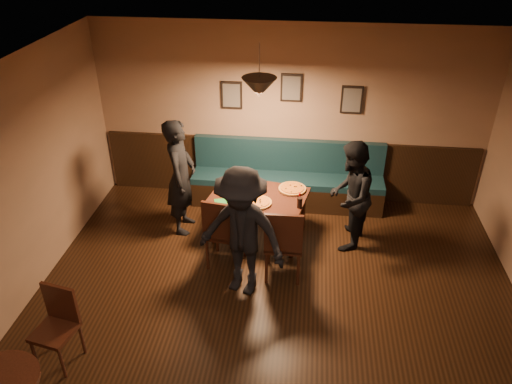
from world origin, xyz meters
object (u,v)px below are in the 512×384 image
at_px(chair_near_right, 284,241).
at_px(soda_glass, 300,203).
at_px(booth_bench, 287,176).
at_px(diner_left, 181,177).
at_px(diner_right, 350,196).
at_px(dining_table, 259,216).
at_px(cafe_chair_far, 54,330).
at_px(chair_near_left, 226,230).
at_px(tabasco_bottle, 300,195).
at_px(diner_front, 242,233).

distance_m(chair_near_right, soda_glass, 0.62).
distance_m(booth_bench, diner_left, 1.74).
bearing_deg(booth_bench, chair_near_right, -88.11).
xyz_separation_m(diner_left, diner_right, (2.37, -0.13, -0.08)).
relative_size(dining_table, cafe_chair_far, 1.46).
height_order(chair_near_left, diner_left, diner_left).
bearing_deg(cafe_chair_far, diner_left, -93.75).
relative_size(diner_left, soda_glass, 11.63).
bearing_deg(tabasco_bottle, diner_front, -120.30).
bearing_deg(booth_bench, cafe_chair_far, -122.30).
distance_m(chair_near_left, diner_right, 1.74).
xyz_separation_m(diner_right, cafe_chair_far, (-3.09, -2.47, -0.34)).
xyz_separation_m(booth_bench, diner_right, (0.90, -0.99, 0.29)).
bearing_deg(dining_table, chair_near_right, -52.46).
bearing_deg(tabasco_bottle, chair_near_right, -101.96).
relative_size(booth_bench, cafe_chair_far, 3.37).
relative_size(booth_bench, tabasco_bottle, 25.78).
xyz_separation_m(dining_table, tabasco_bottle, (0.57, -0.05, 0.41)).
relative_size(dining_table, soda_glass, 8.76).
bearing_deg(diner_left, diner_right, -94.10).
xyz_separation_m(booth_bench, tabasco_bottle, (0.22, -1.00, 0.26)).
bearing_deg(chair_near_right, chair_near_left, 167.25).
xyz_separation_m(booth_bench, cafe_chair_far, (-2.19, -3.46, -0.05)).
distance_m(chair_near_right, diner_front, 0.68).
bearing_deg(soda_glass, dining_table, 155.57).
relative_size(diner_front, tabasco_bottle, 14.69).
distance_m(diner_right, tabasco_bottle, 0.68).
bearing_deg(soda_glass, chair_near_left, -157.41).
bearing_deg(diner_front, tabasco_bottle, 77.11).
distance_m(chair_near_left, diner_front, 0.66).
xyz_separation_m(booth_bench, chair_near_left, (-0.71, -1.60, 0.03)).
bearing_deg(cafe_chair_far, soda_glass, -125.39).
bearing_deg(chair_near_left, diner_right, 29.00).
distance_m(diner_left, diner_right, 2.38).
relative_size(diner_left, diner_front, 1.01).
xyz_separation_m(dining_table, diner_right, (1.25, -0.04, 0.44)).
height_order(booth_bench, diner_right, diner_right).
height_order(dining_table, chair_near_left, chair_near_left).
bearing_deg(diner_left, tabasco_bottle, -95.49).
bearing_deg(chair_near_left, cafe_chair_far, -120.21).
distance_m(soda_glass, cafe_chair_far, 3.32).
xyz_separation_m(chair_near_right, diner_right, (0.84, 0.77, 0.26)).
height_order(diner_right, tabasco_bottle, diner_right).
bearing_deg(tabasco_bottle, booth_bench, 102.45).
relative_size(diner_right, cafe_chair_far, 1.77).
bearing_deg(diner_front, dining_table, 103.49).
bearing_deg(soda_glass, diner_front, -126.28).
height_order(booth_bench, dining_table, booth_bench).
distance_m(chair_near_right, tabasco_bottle, 0.81).
bearing_deg(dining_table, diner_left, -173.54).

